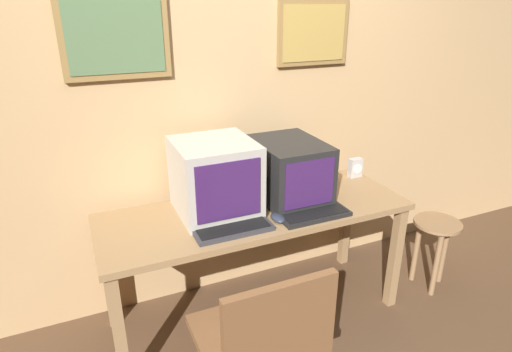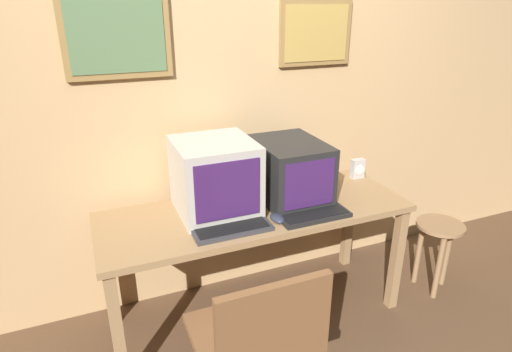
# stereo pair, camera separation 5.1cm
# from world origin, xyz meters

# --- Properties ---
(wall_back) EXTENTS (8.00, 0.08, 2.60)m
(wall_back) POSITION_xyz_m (-0.00, 1.26, 1.30)
(wall_back) COLOR tan
(wall_back) RESTS_ON ground_plane
(desk) EXTENTS (1.71, 0.61, 0.71)m
(desk) POSITION_xyz_m (0.00, 0.86, 0.63)
(desk) COLOR #99754C
(desk) RESTS_ON ground_plane
(monitor_left) EXTENTS (0.41, 0.43, 0.40)m
(monitor_left) POSITION_xyz_m (-0.21, 0.93, 0.91)
(monitor_left) COLOR #B7B2A8
(monitor_left) RESTS_ON desk
(monitor_right) EXTENTS (0.35, 0.47, 0.34)m
(monitor_right) POSITION_xyz_m (0.23, 0.92, 0.88)
(monitor_right) COLOR black
(monitor_right) RESTS_ON desk
(keyboard_main) EXTENTS (0.39, 0.16, 0.03)m
(keyboard_main) POSITION_xyz_m (-0.20, 0.68, 0.72)
(keyboard_main) COLOR #333338
(keyboard_main) RESTS_ON desk
(keyboard_side) EXTENTS (0.38, 0.17, 0.03)m
(keyboard_side) POSITION_xyz_m (0.25, 0.66, 0.72)
(keyboard_side) COLOR black
(keyboard_side) RESTS_ON desk
(mouse_near_keyboard) EXTENTS (0.07, 0.11, 0.04)m
(mouse_near_keyboard) POSITION_xyz_m (0.05, 0.69, 0.73)
(mouse_near_keyboard) COLOR #282D3D
(mouse_near_keyboard) RESTS_ON desk
(desk_clock) EXTENTS (0.09, 0.05, 0.12)m
(desk_clock) POSITION_xyz_m (0.78, 1.03, 0.77)
(desk_clock) COLOR #B7B2AD
(desk_clock) RESTS_ON desk
(side_stool) EXTENTS (0.29, 0.29, 0.48)m
(side_stool) POSITION_xyz_m (1.17, 0.65, 0.35)
(side_stool) COLOR #8E6B47
(side_stool) RESTS_ON ground_plane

